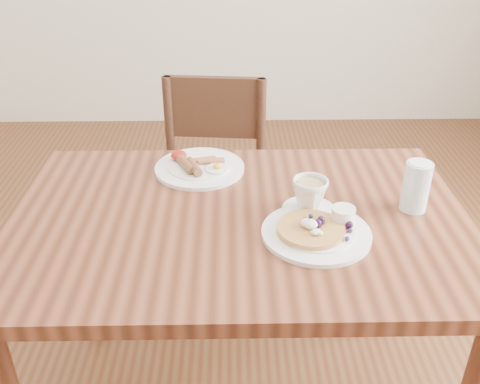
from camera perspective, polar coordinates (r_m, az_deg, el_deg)
The scene contains 6 objects.
dining_table at distance 1.45m, azimuth -0.00°, elevation -5.79°, with size 1.20×0.80×0.75m.
chair_far at distance 2.07m, azimuth -2.98°, elevation 0.73°, with size 0.46×0.46×0.88m.
pancake_plate at distance 1.33m, azimuth 8.30°, elevation -4.01°, with size 0.27×0.27×0.06m.
breakfast_plate at distance 1.62m, azimuth -4.48°, elevation 2.71°, with size 0.27×0.27×0.04m.
teacup_saucer at distance 1.40m, azimuth 7.43°, elevation -0.52°, with size 0.14×0.14×0.09m.
water_glass at distance 1.47m, azimuth 18.27°, elevation 0.56°, with size 0.07×0.07×0.13m, color silver.
Camera 1 is at (-0.02, -1.18, 1.50)m, focal length 40.00 mm.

